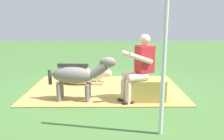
% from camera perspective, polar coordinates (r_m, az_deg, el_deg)
% --- Properties ---
extents(ground_plane, '(24.00, 24.00, 0.00)m').
position_cam_1_polar(ground_plane, '(5.13, -2.27, -5.55)').
color(ground_plane, '#426B33').
extents(hay_patch, '(3.46, 2.28, 0.02)m').
position_cam_1_polar(hay_patch, '(5.33, -1.67, -4.72)').
color(hay_patch, '#AD8C47').
rests_on(hay_patch, ground).
extents(hay_bale, '(0.73, 0.46, 0.45)m').
position_cam_1_polar(hay_bale, '(4.62, 8.53, -4.89)').
color(hay_bale, tan).
rests_on(hay_bale, ground).
extents(person_seated, '(0.72, 0.57, 1.33)m').
position_cam_1_polar(person_seated, '(4.43, 6.86, 1.14)').
color(person_seated, beige).
rests_on(person_seated, ground).
extents(pony_standing, '(1.35, 0.37, 0.90)m').
position_cam_1_polar(pony_standing, '(4.49, -8.58, -1.24)').
color(pony_standing, slate).
rests_on(pony_standing, ground).
extents(pony_lying, '(1.36, 0.54, 0.42)m').
position_cam_1_polar(pony_lying, '(5.69, -7.85, -1.83)').
color(pony_lying, beige).
rests_on(pony_lying, ground).
extents(soda_bottle, '(0.07, 0.07, 0.29)m').
position_cam_1_polar(soda_bottle, '(5.19, 13.05, -4.07)').
color(soda_bottle, '#197233').
rests_on(soda_bottle, ground).
extents(tent_pole_left, '(0.06, 0.06, 2.54)m').
position_cam_1_polar(tent_pole_left, '(3.07, 13.06, 6.00)').
color(tent_pole_left, silver).
rests_on(tent_pole_left, ground).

